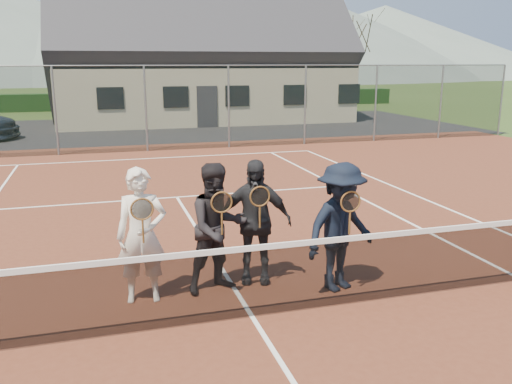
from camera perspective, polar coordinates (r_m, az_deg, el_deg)
The scene contains 17 objects.
ground at distance 26.22m, azimuth -12.68°, elevation 6.38°, with size 220.00×220.00×0.00m, color #2A4117.
court_surface at distance 6.96m, azimuth -0.42°, elevation -13.09°, with size 30.00×30.00×0.02m, color #562819.
tarmac_carpark at distance 26.26m, azimuth -21.46°, elevation 5.80°, with size 40.00×12.00×0.01m, color black.
hedge_row at distance 38.10m, azimuth -14.04°, elevation 9.29°, with size 40.00×1.20×1.10m, color black.
hill_centre at distance 103.58m, azimuth -4.54°, elevation 17.88°, with size 120.00×120.00×22.00m, color #54655D.
hill_east at distance 115.88m, azimuth 13.31°, elevation 15.13°, with size 90.00×90.00×14.00m, color slate.
court_markings at distance 6.95m, azimuth -0.42°, elevation -12.98°, with size 11.03×23.83×0.01m.
tennis_net at distance 6.73m, azimuth -0.43°, elevation -9.07°, with size 11.68×0.08×1.10m.
perimeter_fence at distance 19.62m, azimuth -11.53°, elevation 8.60°, with size 30.07×0.07×3.02m.
clubhouse at distance 30.52m, azimuth -5.88°, elevation 15.11°, with size 15.60×8.20×7.70m.
tree_c at distance 39.24m, azimuth -11.52°, elevation 17.20°, with size 3.20×3.20×7.77m.
tree_d at distance 41.40m, azimuth 3.04°, elevation 17.23°, with size 3.20×3.20×7.77m.
tree_e at distance 43.76m, azimuth 10.81°, elevation 16.82°, with size 3.20×3.20×7.77m.
player_a at distance 7.24m, azimuth -11.94°, elevation -4.51°, with size 0.69×0.53×1.80m.
player_b at distance 7.42m, azimuth -4.06°, elevation -3.79°, with size 1.01×0.87×1.80m.
player_c at distance 7.71m, azimuth -0.18°, elevation -3.10°, with size 1.14×0.73×1.80m.
player_d at distance 7.53m, azimuth 8.88°, elevation -3.68°, with size 1.32×1.02×1.80m.
Camera 1 is at (-1.72, -5.97, 3.13)m, focal length 38.00 mm.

